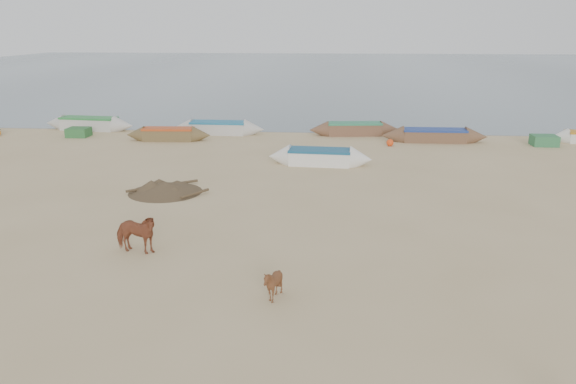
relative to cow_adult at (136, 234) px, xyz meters
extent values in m
plane|color=tan|center=(4.61, 0.05, -0.67)|extent=(140.00, 140.00, 0.00)
plane|color=slate|center=(4.61, 82.05, -0.66)|extent=(160.00, 160.00, 0.00)
imported|color=brown|center=(0.00, 0.00, 0.00)|extent=(1.70, 1.01, 1.35)
imported|color=brown|center=(4.79, -2.88, -0.20)|extent=(1.14, 1.10, 0.95)
cone|color=brown|center=(-1.12, 6.92, -0.44)|extent=(3.38, 3.38, 0.47)
cube|color=#2D6633|center=(-10.80, 19.32, -0.37)|extent=(1.40, 1.20, 0.60)
sphere|color=#E74615|center=(9.75, 17.94, -0.45)|extent=(0.44, 0.44, 0.44)
cube|color=gray|center=(-3.21, 22.17, -0.39)|extent=(1.20, 1.10, 0.56)
cube|color=#327044|center=(19.29, 18.92, -0.35)|extent=(1.50, 1.20, 0.64)
camera|label=1|loc=(6.36, -16.52, 6.43)|focal=35.00mm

